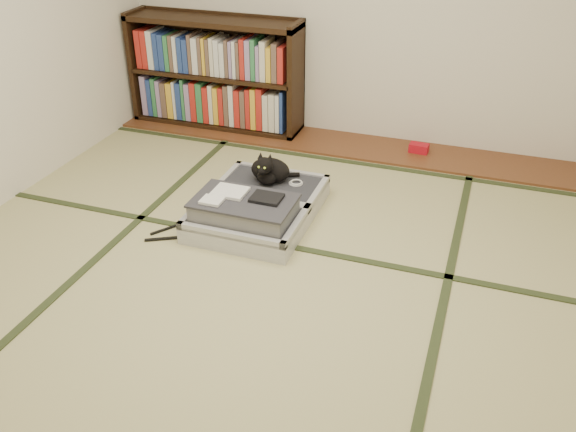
% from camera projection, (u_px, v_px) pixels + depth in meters
% --- Properties ---
extents(floor, '(4.50, 4.50, 0.00)m').
position_uv_depth(floor, '(259.00, 283.00, 3.42)').
color(floor, '#C1BA80').
rests_on(floor, ground).
extents(wood_strip, '(4.00, 0.50, 0.02)m').
position_uv_depth(wood_strip, '(348.00, 145.00, 5.04)').
color(wood_strip, brown).
rests_on(wood_strip, ground).
extents(red_item, '(0.16, 0.10, 0.07)m').
position_uv_depth(red_item, '(419.00, 148.00, 4.88)').
color(red_item, '#B60E1C').
rests_on(red_item, wood_strip).
extents(room_shell, '(4.50, 4.50, 4.50)m').
position_uv_depth(room_shell, '(251.00, 15.00, 2.68)').
color(room_shell, white).
rests_on(room_shell, ground).
extents(tatami_borders, '(4.00, 4.50, 0.01)m').
position_uv_depth(tatami_borders, '(288.00, 238.00, 3.82)').
color(tatami_borders, '#2D381E').
rests_on(tatami_borders, ground).
extents(bookcase, '(1.50, 0.34, 0.97)m').
position_uv_depth(bookcase, '(215.00, 76.00, 5.22)').
color(bookcase, black).
rests_on(bookcase, wood_strip).
extents(suitcase, '(0.70, 0.94, 0.28)m').
position_uv_depth(suitcase, '(256.00, 208.00, 3.96)').
color(suitcase, silver).
rests_on(suitcase, floor).
extents(cat, '(0.31, 0.32, 0.25)m').
position_uv_depth(cat, '(269.00, 170.00, 4.14)').
color(cat, black).
rests_on(cat, suitcase).
extents(cable_coil, '(0.10, 0.10, 0.02)m').
position_uv_depth(cable_coil, '(296.00, 183.00, 4.16)').
color(cable_coil, white).
rests_on(cable_coil, suitcase).
extents(hanger, '(0.41, 0.28, 0.01)m').
position_uv_depth(hanger, '(180.00, 235.00, 3.84)').
color(hanger, black).
rests_on(hanger, floor).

